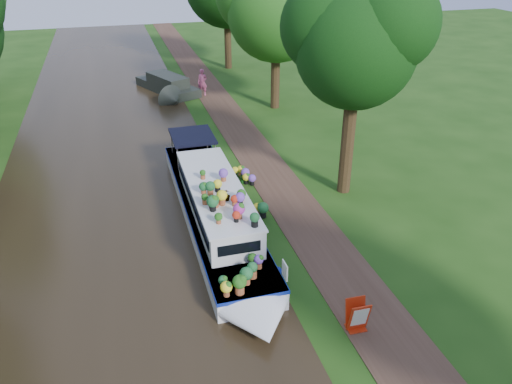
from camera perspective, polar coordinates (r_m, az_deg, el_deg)
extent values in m
plane|color=#1C4210|center=(18.78, 3.24, -5.41)|extent=(100.00, 100.00, 0.00)
cube|color=black|center=(18.01, -15.31, -8.11)|extent=(10.00, 100.00, 0.02)
cube|color=#462E20|center=(19.15, 6.65, -4.80)|extent=(2.20, 100.00, 0.03)
cube|color=white|center=(19.91, -4.96, -2.06)|extent=(2.20, 12.00, 0.75)
cube|color=navy|center=(19.76, -5.00, -1.27)|extent=(2.24, 12.04, 0.12)
cube|color=white|center=(18.79, -4.58, -0.85)|extent=(1.80, 7.00, 1.05)
cube|color=white|center=(18.53, -4.64, 0.65)|extent=(1.90, 7.10, 0.06)
cube|color=black|center=(18.92, -1.89, -0.29)|extent=(0.03, 6.40, 0.38)
cube|color=black|center=(18.62, -7.33, -1.02)|extent=(0.03, 6.40, 0.38)
cube|color=black|center=(23.10, -7.29, 6.36)|extent=(1.90, 2.40, 0.10)
cube|color=white|center=(15.42, 3.31, -8.93)|extent=(0.04, 0.45, 0.55)
imported|color=#1D5216|center=(16.88, -5.21, -1.33)|extent=(0.26, 0.21, 0.42)
imported|color=#1D5216|center=(17.39, -3.35, -0.33)|extent=(0.33, 0.33, 0.42)
cylinder|color=#2F200F|center=(21.54, 10.42, 5.53)|extent=(0.56, 0.56, 4.55)
sphere|color=black|center=(20.41, 11.39, 15.85)|extent=(4.80, 4.80, 4.80)
sphere|color=black|center=(20.08, 15.18, 18.06)|extent=(3.60, 3.60, 3.60)
sphere|color=black|center=(20.66, 8.31, 18.27)|extent=(3.84, 3.84, 3.84)
cylinder|color=#2F200F|center=(32.46, 2.22, 12.88)|extent=(0.56, 0.56, 3.85)
sphere|color=#1D5216|center=(31.67, 2.36, 19.94)|extent=(6.00, 6.00, 6.00)
cylinder|color=#2F200F|center=(42.63, -3.23, 16.71)|extent=(0.56, 0.56, 4.20)
cube|color=black|center=(36.95, -10.09, 11.75)|extent=(4.12, 6.13, 0.59)
cube|color=black|center=(36.32, -10.08, 12.51)|extent=(2.75, 3.73, 0.69)
cube|color=red|center=(15.27, 11.33, -14.95)|extent=(0.55, 0.45, 0.03)
cube|color=red|center=(14.88, 11.70, -13.89)|extent=(0.61, 0.26, 0.97)
cube|color=red|center=(15.04, 11.30, -13.33)|extent=(0.61, 0.26, 0.97)
cube|color=white|center=(14.83, 11.79, -13.84)|extent=(0.47, 0.17, 0.67)
imported|color=#D1569B|center=(35.46, -6.14, 12.37)|extent=(0.77, 0.65, 1.80)
imported|color=#1D5A1B|center=(22.76, -1.47, 1.62)|extent=(0.53, 0.50, 0.47)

